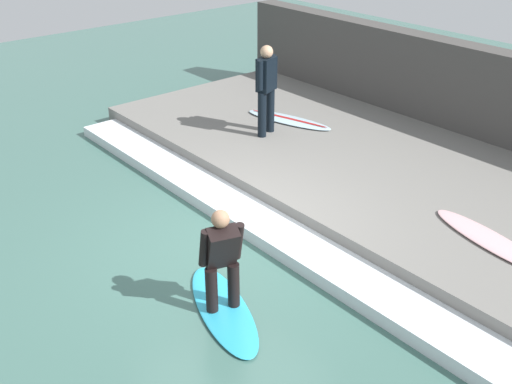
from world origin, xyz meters
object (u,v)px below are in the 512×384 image
Objects in this scene: surfer_riding at (222,256)px; surfer_waiting_near at (266,85)px; surfboard_waiting_near at (289,120)px; surfboard_spare at (490,240)px; surfboard_riding at (223,309)px.

surfer_waiting_near is (3.56, 3.27, 0.50)m from surfer_riding.
surfboard_waiting_near is 1.02× the size of surfboard_spare.
surfer_waiting_near is at bearing -166.22° from surfboard_waiting_near.
surfboard_riding is 5.56m from surfboard_waiting_near.
surfboard_waiting_near is (4.33, 3.46, -0.41)m from surfer_riding.
surfboard_riding is at bearing -137.40° from surfer_waiting_near.
surfer_riding is 4.86m from surfer_waiting_near.
surfboard_spare is (-0.99, -5.00, -0.00)m from surfboard_waiting_near.
surfboard_riding is 5.01m from surfer_waiting_near.
surfboard_spare is (3.34, -1.54, -0.41)m from surfer_riding.
surfboard_riding is 1.16× the size of surfer_waiting_near.
surfboard_spare is at bearing -24.70° from surfer_riding.
surfboard_waiting_near is at bearing 78.85° from surfboard_spare.
surfer_riding is at bearing -137.40° from surfer_waiting_near.
surfer_riding is (-0.00, 0.00, 0.78)m from surfboard_riding.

